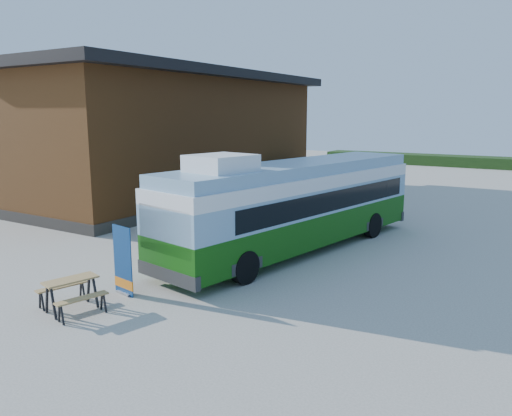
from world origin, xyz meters
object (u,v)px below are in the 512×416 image
Objects in this scene: picnic_table at (71,287)px; person_a at (285,206)px; person_b at (330,195)px; banner at (123,267)px; slurry_tanker at (300,172)px; bus at (296,202)px.

person_a is (0.07, 11.51, 0.32)m from picnic_table.
person_b is at bearing 103.12° from picnic_table.
person_a is 4.30m from person_b.
banner reaches higher than person_b.
slurry_tanker is at bearing -120.99° from person_b.
bus is 14.79m from slurry_tanker.
banner is at bearing -109.69° from person_a.
slurry_tanker reaches higher than person_a.
banner is 1.11× the size of picnic_table.
person_a is 1.06× the size of person_b.
bus is at bearing 83.78° from banner.
person_b is at bearing 99.76° from banner.
slurry_tanker reaches higher than picnic_table.
slurry_tanker reaches higher than person_b.
person_b is at bearing -36.16° from slurry_tanker.
slurry_tanker is (-4.24, 21.55, 0.57)m from picnic_table.
person_b is at bearing 64.61° from person_a.
picnic_table is 0.99× the size of person_b.
person_b is (0.34, 4.29, -0.05)m from person_a.
picnic_table is at bearing -111.15° from person_a.
banner is 1.03× the size of person_a.
banner is 1.09× the size of person_b.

